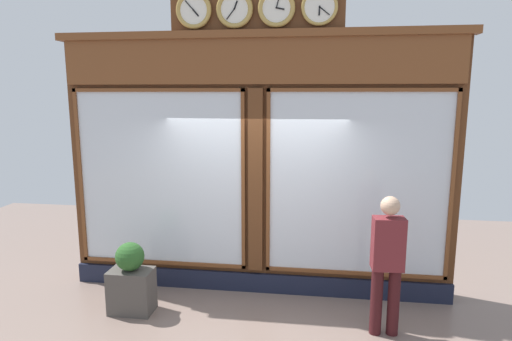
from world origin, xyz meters
name	(u,v)px	position (x,y,z in m)	size (l,w,h in m)	color
shop_facade	(257,163)	(0.00, -0.12, 1.87)	(5.54, 0.42, 4.24)	#5B3319
pedestrian	(387,260)	(-1.67, 0.92, 0.93)	(0.37, 0.24, 1.69)	#3A1316
planter_box	(132,291)	(1.53, 0.82, 0.29)	(0.56, 0.36, 0.58)	#4C4742
planter_shrub	(130,257)	(1.53, 0.82, 0.76)	(0.37, 0.37, 0.37)	#285623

